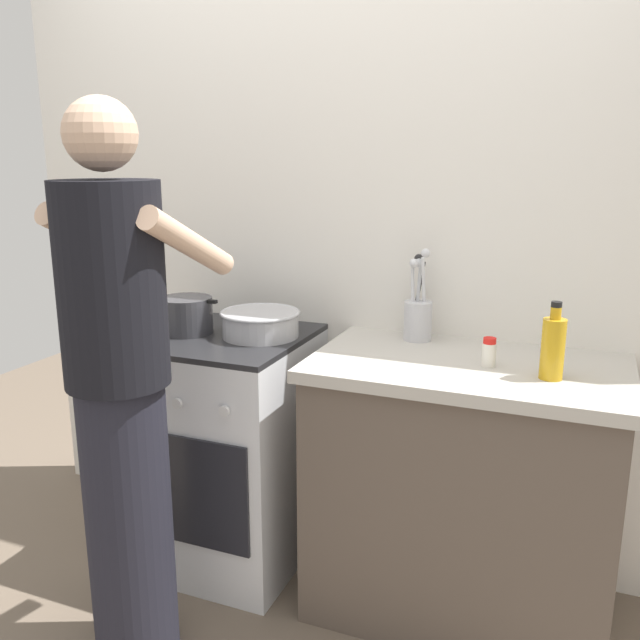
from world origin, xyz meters
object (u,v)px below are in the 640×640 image
Objects in this scene: stove_range at (226,448)px; spice_bottle at (489,353)px; mixing_bowl at (260,322)px; utensil_crock at (418,314)px; oil_bottle at (553,347)px; person at (121,396)px; pot at (186,315)px.

spice_bottle is at bearing -1.01° from stove_range.
utensil_crock is (0.54, 0.17, 0.04)m from mixing_bowl.
utensil_crock is 1.41× the size of oil_bottle.
utensil_crock is at bearing 16.81° from stove_range.
stove_range is 9.71× the size of spice_bottle.
person reaches higher than stove_range.
stove_range is at bearing -166.03° from mixing_bowl.
person is at bearing -131.24° from utensil_crock.
utensil_crock reaches higher than oil_bottle.
mixing_bowl reaches higher than stove_range.
person reaches higher than pot.
person is (-0.69, -0.78, -0.13)m from utensil_crock.
pot is 1.13× the size of oil_bottle.
oil_bottle reaches higher than stove_range.
mixing_bowl is at bearing 13.97° from stove_range.
pot is at bearing -168.82° from mixing_bowl.
person is (-1.16, -0.51, -0.14)m from oil_bottle.
oil_bottle is (0.19, -0.05, 0.05)m from spice_bottle.
spice_bottle is at bearing -38.15° from utensil_crock.
person reaches higher than spice_bottle.
stove_range is 0.52m from mixing_bowl.
utensil_crock reaches higher than stove_range.
mixing_bowl is (0.14, 0.03, 0.50)m from stove_range.
utensil_crock is at bearing 48.76° from person.
stove_range is 0.90m from utensil_crock.
mixing_bowl is at bearing 11.18° from pot.
person reaches higher than utensil_crock.
spice_bottle is (0.97, -0.02, 0.50)m from stove_range.
stove_range is at bearing -163.19° from utensil_crock.
person reaches higher than mixing_bowl.
mixing_bowl is (0.28, 0.06, -0.01)m from pot.
utensil_crock is at bearing 141.85° from spice_bottle.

